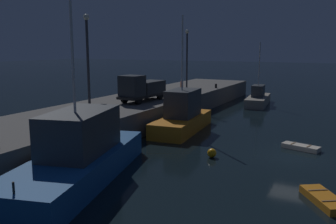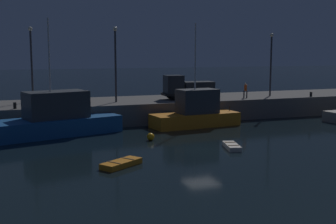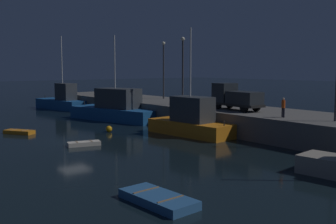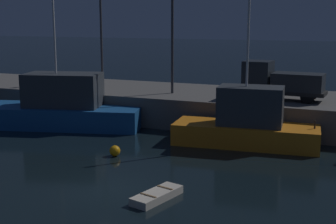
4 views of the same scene
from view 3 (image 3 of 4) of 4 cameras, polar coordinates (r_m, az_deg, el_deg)
The scene contains 14 objects.
ground_plane at distance 35.14m, azimuth -13.32°, elevation -4.09°, with size 320.00×320.00×0.00m, color black.
pier_quay at distance 43.98m, azimuth 5.88°, elevation -0.45°, with size 61.90×8.44×2.14m.
fishing_trawler_red at distance 37.06m, azimuth 3.32°, elevation -1.30°, with size 8.92×3.79×9.93m.
fishing_boat_white at distance 48.00m, azimuth -7.45°, elevation 0.49°, with size 12.59×6.77×10.07m.
fishing_boat_orange at distance 62.21m, azimuth -14.92°, elevation 1.54°, with size 10.38×4.53×10.95m.
dinghy_orange_near at distance 40.44m, azimuth -20.59°, elevation -2.70°, with size 3.02×2.52×0.40m.
rowboat_white_mid at distance 18.88m, azimuth -1.43°, elevation -12.39°, with size 4.08×1.97×0.46m.
dinghy_red_small at distance 32.89m, azimuth -11.98°, elevation -4.46°, with size 1.53×2.75×0.38m.
mooring_buoy_near at distance 39.35m, azimuth -8.47°, elevation -2.42°, with size 0.61×0.61×0.61m, color orange.
lamp_post_west at distance 53.18m, azimuth -0.64°, elevation 6.72°, with size 0.44×0.44×7.57m.
lamp_post_east at distance 44.94m, azimuth 2.13°, elevation 6.76°, with size 0.44×0.44×7.55m.
utility_truck at distance 39.48m, azimuth 9.61°, elevation 2.13°, with size 5.83×2.27×2.60m.
dockworker at distance 34.49m, azimuth 16.23°, elevation 0.82°, with size 0.41×0.41×1.66m.
bollard_central at distance 51.86m, azimuth -6.62°, elevation 2.08°, with size 0.28×0.28×0.57m, color black.
Camera 3 is at (31.47, -14.32, 6.29)m, focal length 42.44 mm.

